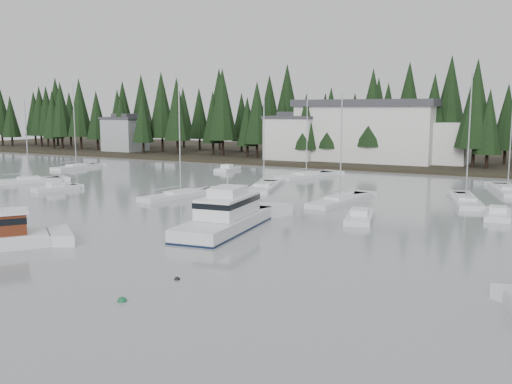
# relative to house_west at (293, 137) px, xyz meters

# --- Properties ---
(far_shore_land) EXTENTS (240.00, 54.00, 1.00)m
(far_shore_land) POSITION_rel_house_west_xyz_m (18.00, 18.00, -4.65)
(far_shore_land) COLOR black
(far_shore_land) RESTS_ON ground
(conifer_treeline) EXTENTS (200.00, 22.00, 20.00)m
(conifer_treeline) POSITION_rel_house_west_xyz_m (18.00, 7.00, -4.65)
(conifer_treeline) COLOR black
(conifer_treeline) RESTS_ON ground
(house_west) EXTENTS (9.54, 7.42, 8.75)m
(house_west) POSITION_rel_house_west_xyz_m (0.00, 0.00, 0.00)
(house_west) COLOR silver
(house_west) RESTS_ON ground
(house_far_west) EXTENTS (8.48, 7.42, 8.25)m
(house_far_west) POSITION_rel_house_west_xyz_m (-42.00, 2.00, -0.25)
(house_far_west) COLOR #999EA0
(house_far_west) RESTS_ON ground
(harbor_inn) EXTENTS (29.50, 11.50, 10.90)m
(harbor_inn) POSITION_rel_house_west_xyz_m (15.04, 3.34, 1.12)
(harbor_inn) COLOR silver
(harbor_inn) RESTS_ON ground
(cabin_cruiser_center) EXTENTS (5.39, 12.84, 5.35)m
(cabin_cruiser_center) POSITION_rel_house_west_xyz_m (20.22, -57.08, -3.85)
(cabin_cruiser_center) COLOR silver
(cabin_cruiser_center) RESTS_ON ground
(sailboat_0) EXTENTS (6.22, 8.43, 11.53)m
(sailboat_0) POSITION_rel_house_west_xyz_m (-18.73, -43.88, -4.59)
(sailboat_0) COLOR silver
(sailboat_0) RESTS_ON ground
(sailboat_1) EXTENTS (2.83, 8.84, 14.57)m
(sailboat_1) POSITION_rel_house_west_xyz_m (-26.43, -27.88, -4.56)
(sailboat_1) COLOR silver
(sailboat_1) RESTS_ON ground
(sailboat_2) EXTENTS (5.92, 10.84, 13.51)m
(sailboat_2) POSITION_rel_house_west_xyz_m (11.75, -20.87, -4.59)
(sailboat_2) COLOR silver
(sailboat_2) RESTS_ON ground
(sailboat_3) EXTENTS (4.50, 10.82, 14.18)m
(sailboat_3) POSITION_rel_house_west_xyz_m (6.77, -44.69, -4.58)
(sailboat_3) COLOR silver
(sailboat_3) RESTS_ON ground
(sailboat_5) EXTENTS (5.11, 10.35, 13.96)m
(sailboat_5) POSITION_rel_house_west_xyz_m (35.47, -33.90, -4.58)
(sailboat_5) COLOR silver
(sailboat_5) RESTS_ON ground
(sailboat_7) EXTENTS (5.55, 10.37, 11.44)m
(sailboat_7) POSITION_rel_house_west_xyz_m (11.89, -34.43, -4.60)
(sailboat_7) COLOR silver
(sailboat_7) RESTS_ON ground
(sailboat_8) EXTENTS (3.78, 10.95, 11.95)m
(sailboat_8) POSITION_rel_house_west_xyz_m (23.73, -39.73, -4.60)
(sailboat_8) COLOR silver
(sailboat_8) RESTS_ON ground
(sailboat_10) EXTENTS (5.36, 10.37, 13.51)m
(sailboat_10) POSITION_rel_house_west_xyz_m (38.62, -23.12, -4.59)
(sailboat_10) COLOR silver
(sailboat_10) RESTS_ON ground
(runabout_0) EXTENTS (3.57, 5.76, 1.42)m
(runabout_0) POSITION_rel_house_west_xyz_m (-9.66, -47.60, -4.52)
(runabout_0) COLOR silver
(runabout_0) RESTS_ON ground
(runabout_1) EXTENTS (3.50, 6.39, 1.42)m
(runabout_1) POSITION_rel_house_west_xyz_m (28.63, -48.10, -4.52)
(runabout_1) COLOR silver
(runabout_1) RESTS_ON ground
(runabout_3) EXTENTS (2.76, 5.50, 1.42)m
(runabout_3) POSITION_rel_house_west_xyz_m (-2.77, -18.99, -4.52)
(runabout_3) COLOR silver
(runabout_3) RESTS_ON ground
(runabout_4) EXTENTS (2.65, 5.77, 1.42)m
(runabout_4) POSITION_rel_house_west_xyz_m (39.28, -40.94, -4.52)
(runabout_4) COLOR silver
(runabout_4) RESTS_ON ground
(mooring_buoy_green) EXTENTS (0.48, 0.48, 0.48)m
(mooring_buoy_green) POSITION_rel_house_west_xyz_m (24.70, -74.66, -4.65)
(mooring_buoy_green) COLOR #145933
(mooring_buoy_green) RESTS_ON ground
(mooring_buoy_dark) EXTENTS (0.36, 0.36, 0.36)m
(mooring_buoy_dark) POSITION_rel_house_west_xyz_m (24.96, -70.26, -4.65)
(mooring_buoy_dark) COLOR black
(mooring_buoy_dark) RESTS_ON ground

